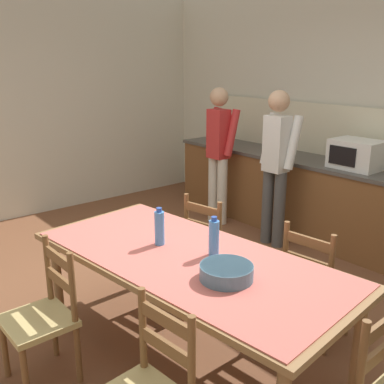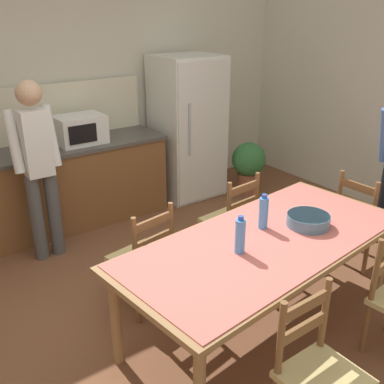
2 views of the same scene
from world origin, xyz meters
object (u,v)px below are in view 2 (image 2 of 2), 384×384
Objects in this scene: refrigerator at (188,128)px; bottle_near_centre at (240,236)px; person_at_counter at (38,163)px; microwave at (80,129)px; potted_plant at (249,164)px; dining_table at (266,247)px; serving_bowl at (308,219)px; chair_side_far_right at (231,221)px; chair_head_end at (361,220)px; bottle_off_centre at (263,213)px; chair_side_near_left at (318,373)px; chair_side_far_left at (144,259)px.

refrigerator is 6.50× the size of bottle_near_centre.
refrigerator is 2.09m from person_at_counter.
potted_plant is (2.06, -0.45, -0.68)m from microwave.
serving_bowl reaches higher than dining_table.
dining_table is 0.98m from chair_side_far_right.
bottle_near_centre is (0.03, -2.55, -0.18)m from microwave.
chair_head_end is at bearing -54.01° from microwave.
chair_side_near_left is at bearing -117.27° from bottle_off_centre.
dining_table is 0.98m from chair_side_far_left.
serving_bowl is at bearing 131.91° from chair_side_far_left.
potted_plant is at bearing -143.21° from chair_side_far_right.
chair_head_end is 1.36× the size of potted_plant.
refrigerator is at bearing 61.69° from bottle_near_centre.
serving_bowl is (0.71, -2.56, -0.25)m from microwave.
dining_table is 0.34m from bottle_near_centre.
chair_side_far_right reaches higher than serving_bowl.
person_at_counter reaches higher than dining_table.
dining_table is 7.33× the size of serving_bowl.
microwave is at bearing 179.23° from refrigerator.
chair_side_far_left is at bearing -98.84° from microwave.
chair_side_near_left is (-0.51, -0.99, -0.45)m from bottle_off_centre.
refrigerator is at bearing 66.57° from dining_table.
serving_bowl is (0.68, -0.00, -0.07)m from bottle_near_centre.
refrigerator is at bearing 6.53° from chair_head_end.
refrigerator is 2.56m from bottle_off_centre.
chair_side_far_left is (-2.00, 0.59, 0.00)m from chair_head_end.
chair_side_near_left is at bearing 58.35° from chair_side_far_right.
chair_side_near_left is 0.53× the size of person_at_counter.
microwave is at bearing 167.75° from potted_plant.
serving_bowl is 2.54m from potted_plant.
microwave is at bearing 99.74° from bottle_off_centre.
refrigerator reaches higher than person_at_counter.
chair_side_far_left is (-1.67, -1.76, -0.44)m from refrigerator.
serving_bowl is 0.48× the size of potted_plant.
dining_table is at bearing -113.43° from refrigerator.
bottle_off_centre reaches higher than chair_side_far_left.
bottle_off_centre is at bearing 60.25° from chair_side_far_right.
chair_head_end is 3.04m from person_at_counter.
refrigerator is 1.41m from microwave.
refrigerator is 0.93m from potted_plant.
bottle_off_centre is 2.14m from person_at_counter.
person_at_counter is (-1.04, 1.86, 0.07)m from bottle_off_centre.
person_at_counter is at bearing 115.26° from dining_table.
microwave is 1.93m from chair_side_far_right.
chair_side_far_right is 1.00× the size of chair_head_end.
microwave reaches higher than bottle_off_centre.
bottle_near_centre is 0.41m from bottle_off_centre.
refrigerator is 2.88m from bottle_near_centre.
chair_side_far_left is (-0.99, 0.78, -0.37)m from serving_bowl.
chair_head_end is 1.00× the size of chair_side_far_left.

